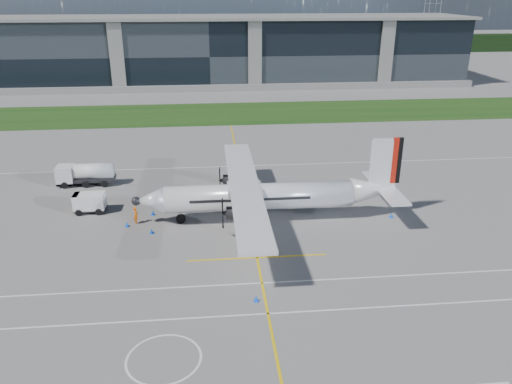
# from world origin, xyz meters

# --- Properties ---
(ground) EXTENTS (400.00, 400.00, 0.00)m
(ground) POSITION_xyz_m (0.00, 40.00, 0.00)
(ground) COLOR slate
(ground) RESTS_ON ground
(grass_strip) EXTENTS (400.00, 18.00, 0.04)m
(grass_strip) POSITION_xyz_m (0.00, 48.00, 0.02)
(grass_strip) COLOR #163D10
(grass_strip) RESTS_ON ground
(terminal_building) EXTENTS (120.00, 20.00, 15.00)m
(terminal_building) POSITION_xyz_m (0.00, 80.00, 7.50)
(terminal_building) COLOR black
(terminal_building) RESTS_ON ground
(tree_line) EXTENTS (400.00, 6.00, 6.00)m
(tree_line) POSITION_xyz_m (0.00, 140.00, 3.00)
(tree_line) COLOR black
(tree_line) RESTS_ON ground
(pylon_east) EXTENTS (9.00, 4.60, 30.00)m
(pylon_east) POSITION_xyz_m (85.00, 150.00, 15.00)
(pylon_east) COLOR gray
(pylon_east) RESTS_ON ground
(yellow_taxiway_centerline) EXTENTS (0.20, 70.00, 0.01)m
(yellow_taxiway_centerline) POSITION_xyz_m (3.00, 10.00, 0.01)
(yellow_taxiway_centerline) COLOR yellow
(yellow_taxiway_centerline) RESTS_ON ground
(white_lane_line) EXTENTS (90.00, 0.15, 0.01)m
(white_lane_line) POSITION_xyz_m (0.00, -14.00, 0.01)
(white_lane_line) COLOR white
(white_lane_line) RESTS_ON ground
(turboprop_aircraft) EXTENTS (26.06, 27.02, 8.11)m
(turboprop_aircraft) POSITION_xyz_m (4.93, 1.54, 4.05)
(turboprop_aircraft) COLOR silver
(turboprop_aircraft) RESTS_ON ground
(fuel_tanker_truck) EXTENTS (6.86, 2.23, 2.57)m
(fuel_tanker_truck) POSITION_xyz_m (-15.69, 13.08, 1.29)
(fuel_tanker_truck) COLOR silver
(fuel_tanker_truck) RESTS_ON ground
(baggage_tug) EXTENTS (3.30, 1.98, 1.98)m
(baggage_tug) POSITION_xyz_m (-13.16, 5.14, 0.99)
(baggage_tug) COLOR white
(baggage_tug) RESTS_ON ground
(ground_crew_person) EXTENTS (0.62, 0.85, 2.02)m
(ground_crew_person) POSITION_xyz_m (-8.10, 1.88, 1.01)
(ground_crew_person) COLOR #F25907
(ground_crew_person) RESTS_ON ground
(safety_cone_fwd) EXTENTS (0.36, 0.36, 0.50)m
(safety_cone_fwd) POSITION_xyz_m (-8.93, 1.22, 0.25)
(safety_cone_fwd) COLOR blue
(safety_cone_fwd) RESTS_ON ground
(safety_cone_nose_port) EXTENTS (0.36, 0.36, 0.50)m
(safety_cone_nose_port) POSITION_xyz_m (-6.41, -0.47, 0.25)
(safety_cone_nose_port) COLOR blue
(safety_cone_nose_port) RESTS_ON ground
(safety_cone_portwing) EXTENTS (0.36, 0.36, 0.50)m
(safety_cone_portwing) POSITION_xyz_m (2.31, -12.39, 0.25)
(safety_cone_portwing) COLOR blue
(safety_cone_portwing) RESTS_ON ground
(safety_cone_nose_stbd) EXTENTS (0.36, 0.36, 0.50)m
(safety_cone_nose_stbd) POSITION_xyz_m (-6.69, 3.70, 0.25)
(safety_cone_nose_stbd) COLOR blue
(safety_cone_nose_stbd) RESTS_ON ground
(safety_cone_stbdwing) EXTENTS (0.36, 0.36, 0.50)m
(safety_cone_stbdwing) POSITION_xyz_m (2.41, 14.27, 0.25)
(safety_cone_stbdwing) COLOR blue
(safety_cone_stbdwing) RESTS_ON ground
(safety_cone_tail) EXTENTS (0.36, 0.36, 0.50)m
(safety_cone_tail) POSITION_xyz_m (17.25, 0.78, 0.25)
(safety_cone_tail) COLOR blue
(safety_cone_tail) RESTS_ON ground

